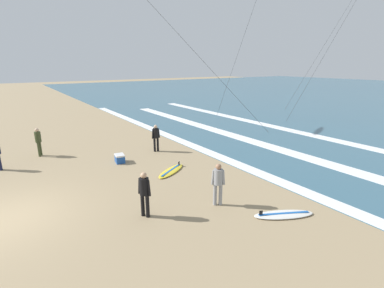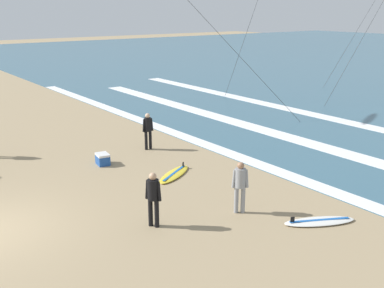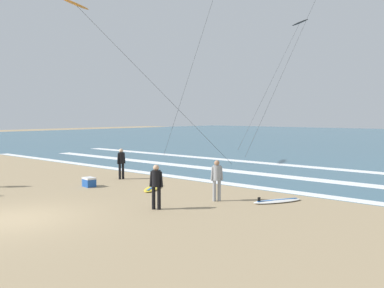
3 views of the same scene
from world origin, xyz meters
name	(u,v)px [view 3 (image 3 of 3)]	position (x,y,z in m)	size (l,w,h in m)	color
ground_plane	(16,219)	(0.00, 0.00, 0.00)	(160.00, 160.00, 0.00)	#9E8763
wave_foam_shoreline	(187,178)	(-1.61, 10.10, 0.01)	(42.29, 0.73, 0.01)	white
wave_foam_mid_break	(264,174)	(0.79, 14.00, 0.01)	(40.70, 1.08, 0.01)	white
wave_foam_outer_break	(320,168)	(1.96, 18.82, 0.01)	(47.23, 1.03, 0.01)	white
surfer_background_far	(156,183)	(2.43, 3.95, 0.96)	(0.49, 0.32, 1.60)	black
surfer_left_near	(217,177)	(3.17, 6.50, 0.96)	(0.37, 0.47, 1.60)	gray
surfer_left_far	(121,161)	(-4.02, 7.68, 0.96)	(0.32, 0.51, 1.60)	black
surfboard_foreground_flat	(277,201)	(5.05, 7.88, 0.05)	(1.48, 2.15, 0.25)	silver
surfboard_near_water	(153,188)	(-0.66, 6.74, 0.05)	(1.59, 2.11, 0.25)	yellow
kite_orange_high_right	(76,5)	(-11.13, 9.85, 10.57)	(8.63, 8.75, 10.87)	orange
kite_black_mid_center	(299,23)	(-8.28, 35.92, 13.21)	(3.35, 10.12, 13.53)	black
cooler_box	(89,182)	(-3.34, 5.18, 0.22)	(0.67, 0.54, 0.44)	#1E4C9E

